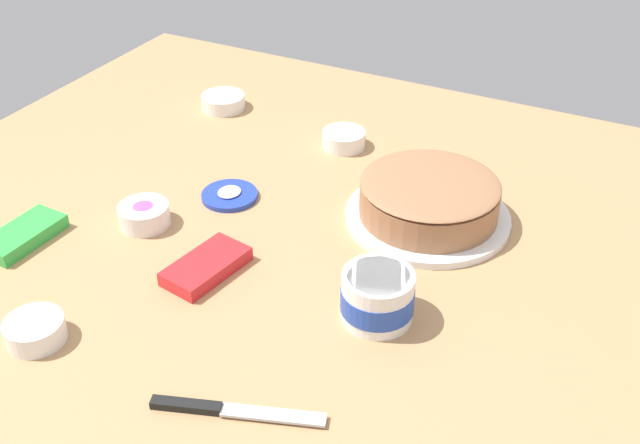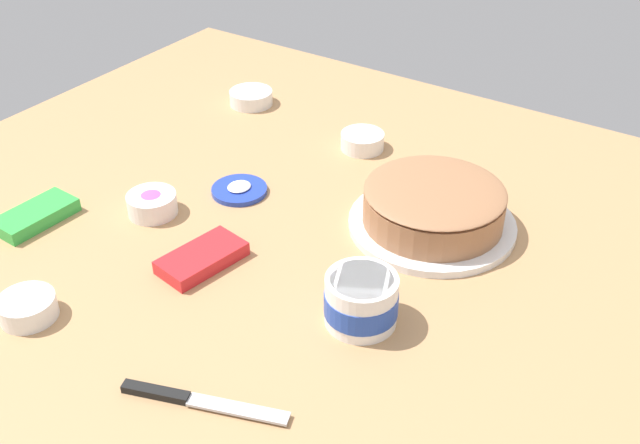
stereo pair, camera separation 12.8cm
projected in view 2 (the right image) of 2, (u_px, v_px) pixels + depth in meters
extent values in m
plane|color=tan|center=(258.00, 245.00, 1.32)|extent=(1.54, 1.54, 0.00)
cylinder|color=white|center=(432.00, 224.00, 1.36)|extent=(0.30, 0.30, 0.01)
cylinder|color=#DBB77A|center=(433.00, 210.00, 1.34)|extent=(0.23, 0.23, 0.05)
cylinder|color=#9E6B47|center=(434.00, 207.00, 1.34)|extent=(0.25, 0.25, 0.06)
ellipsoid|color=#9E6B47|center=(435.00, 191.00, 1.32)|extent=(0.25, 0.25, 0.02)
cylinder|color=white|center=(361.00, 300.00, 1.14)|extent=(0.11, 0.11, 0.08)
cylinder|color=#2347B2|center=(361.00, 302.00, 1.14)|extent=(0.11, 0.11, 0.04)
cylinder|color=#9E6B47|center=(362.00, 282.00, 1.12)|extent=(0.09, 0.09, 0.01)
cylinder|color=#233DAD|center=(239.00, 190.00, 1.46)|extent=(0.11, 0.11, 0.01)
ellipsoid|color=white|center=(239.00, 187.00, 1.45)|extent=(0.05, 0.04, 0.01)
cube|color=silver|center=(238.00, 409.00, 1.01)|extent=(0.07, 0.14, 0.00)
cube|color=black|center=(156.00, 392.00, 1.03)|extent=(0.05, 0.10, 0.01)
cylinder|color=white|center=(362.00, 141.00, 1.60)|extent=(0.09, 0.09, 0.04)
cylinder|color=green|center=(362.00, 141.00, 1.60)|extent=(0.08, 0.08, 0.01)
ellipsoid|color=green|center=(362.00, 138.00, 1.59)|extent=(0.06, 0.06, 0.02)
cylinder|color=white|center=(152.00, 204.00, 1.39)|extent=(0.09, 0.09, 0.04)
cylinder|color=#B251C6|center=(152.00, 202.00, 1.39)|extent=(0.08, 0.08, 0.01)
ellipsoid|color=#B251C6|center=(151.00, 198.00, 1.39)|extent=(0.06, 0.06, 0.02)
cylinder|color=white|center=(28.00, 308.00, 1.16)|extent=(0.09, 0.09, 0.04)
cylinder|color=pink|center=(27.00, 307.00, 1.16)|extent=(0.07, 0.07, 0.01)
ellipsoid|color=pink|center=(26.00, 304.00, 1.15)|extent=(0.06, 0.06, 0.02)
cylinder|color=white|center=(251.00, 97.00, 1.77)|extent=(0.10, 0.10, 0.03)
cylinder|color=blue|center=(251.00, 98.00, 1.77)|extent=(0.08, 0.08, 0.01)
ellipsoid|color=blue|center=(251.00, 95.00, 1.77)|extent=(0.07, 0.07, 0.02)
cube|color=red|center=(202.00, 258.00, 1.27)|extent=(0.16, 0.10, 0.02)
cube|color=green|center=(36.00, 215.00, 1.37)|extent=(0.15, 0.08, 0.03)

